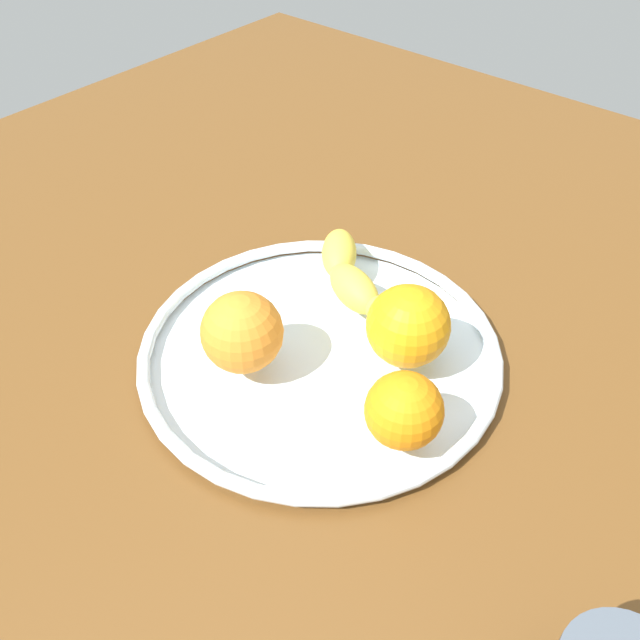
{
  "coord_description": "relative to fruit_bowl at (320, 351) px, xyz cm",
  "views": [
    {
      "loc": [
        28.93,
        -34.27,
        45.56
      ],
      "look_at": [
        0.0,
        0.0,
        4.8
      ],
      "focal_mm": 38.43,
      "sensor_mm": 36.0,
      "label": 1
    }
  ],
  "objects": [
    {
      "name": "fruit_bowl",
      "position": [
        0.0,
        0.0,
        0.0
      ],
      "size": [
        33.36,
        33.36,
        1.8
      ],
      "color": "silver",
      "rests_on": "ground_plane"
    },
    {
      "name": "orange_front_left",
      "position": [
        -3.67,
        -6.0,
        4.48
      ],
      "size": [
        7.2,
        7.2,
        7.2
      ],
      "primitive_type": "sphere",
      "color": "orange",
      "rests_on": "fruit_bowl"
    },
    {
      "name": "orange_back_right",
      "position": [
        6.79,
        3.75,
        4.57
      ],
      "size": [
        7.36,
        7.36,
        7.36
      ],
      "primitive_type": "sphere",
      "color": "orange",
      "rests_on": "fruit_bowl"
    },
    {
      "name": "banana",
      "position": [
        -0.52,
        7.52,
        2.67
      ],
      "size": [
        18.3,
        10.24,
        3.57
      ],
      "rotation": [
        0.0,
        0.0,
        -0.36
      ],
      "color": "yellow",
      "rests_on": "fruit_bowl"
    },
    {
      "name": "orange_front_right",
      "position": [
        11.74,
        -3.85,
        4.0
      ],
      "size": [
        6.23,
        6.23,
        6.23
      ],
      "primitive_type": "sphere",
      "color": "orange",
      "rests_on": "fruit_bowl"
    },
    {
      "name": "ground_plane",
      "position": [
        0.0,
        0.0,
        -2.92
      ],
      "size": [
        135.11,
        135.11,
        4.0
      ],
      "primitive_type": "cube",
      "color": "brown"
    }
  ]
}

